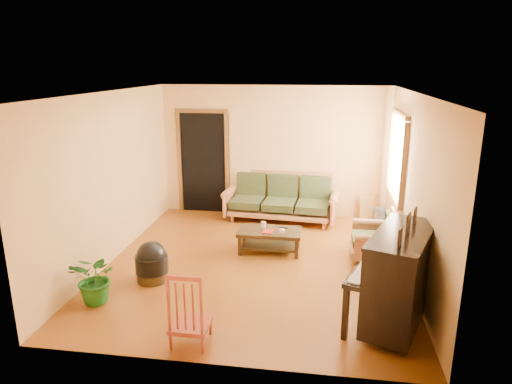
% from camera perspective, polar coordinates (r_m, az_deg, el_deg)
% --- Properties ---
extents(floor, '(5.00, 5.00, 0.00)m').
position_cam_1_polar(floor, '(7.16, -0.07, -8.95)').
color(floor, '#64320D').
rests_on(floor, ground).
extents(doorway, '(1.08, 0.16, 2.05)m').
position_cam_1_polar(doorway, '(9.44, -6.60, 3.60)').
color(doorway, black).
rests_on(doorway, floor).
extents(window, '(0.12, 1.36, 1.46)m').
position_cam_1_polar(window, '(7.98, 17.30, 4.25)').
color(window, white).
rests_on(window, right_wall).
extents(sofa, '(2.22, 1.08, 0.92)m').
position_cam_1_polar(sofa, '(8.92, 3.05, -0.76)').
color(sofa, '#A0613A').
rests_on(sofa, floor).
extents(coffee_table, '(1.03, 0.57, 0.37)m').
position_cam_1_polar(coffee_table, '(7.54, 1.70, -6.11)').
color(coffee_table, black).
rests_on(coffee_table, floor).
extents(armchair, '(0.75, 0.79, 0.78)m').
position_cam_1_polar(armchair, '(7.45, 14.34, -5.20)').
color(armchair, '#A0613A').
rests_on(armchair, floor).
extents(piano, '(1.20, 1.51, 1.17)m').
position_cam_1_polar(piano, '(5.60, 17.42, -10.47)').
color(piano, black).
rests_on(piano, floor).
extents(footstool, '(0.46, 0.46, 0.44)m').
position_cam_1_polar(footstool, '(6.72, -12.89, -9.04)').
color(footstool, black).
rests_on(footstool, floor).
extents(red_chair, '(0.42, 0.46, 0.89)m').
position_cam_1_polar(red_chair, '(5.16, -8.27, -13.97)').
color(red_chair, maroon).
rests_on(red_chair, floor).
extents(leaning_frame, '(0.40, 0.23, 0.53)m').
position_cam_1_polar(leaning_frame, '(9.29, 13.91, -1.81)').
color(leaning_frame, '#C98E43').
rests_on(leaning_frame, floor).
extents(ceramic_crock, '(0.25, 0.25, 0.26)m').
position_cam_1_polar(ceramic_crock, '(9.31, 15.19, -2.74)').
color(ceramic_crock, '#2D4D89').
rests_on(ceramic_crock, floor).
extents(potted_plant, '(0.67, 0.60, 0.68)m').
position_cam_1_polar(potted_plant, '(6.28, -19.31, -10.14)').
color(potted_plant, '#1A5A19').
rests_on(potted_plant, floor).
extents(book, '(0.17, 0.22, 0.02)m').
position_cam_1_polar(book, '(7.39, 0.89, -4.92)').
color(book, maroon).
rests_on(book, coffee_table).
extents(candle, '(0.09, 0.09, 0.12)m').
position_cam_1_polar(candle, '(7.50, 0.94, -4.18)').
color(candle, silver).
rests_on(candle, coffee_table).
extents(glass_jar, '(0.11, 0.11, 0.06)m').
position_cam_1_polar(glass_jar, '(7.36, 3.27, -4.88)').
color(glass_jar, silver).
rests_on(glass_jar, coffee_table).
extents(remote, '(0.15, 0.08, 0.01)m').
position_cam_1_polar(remote, '(7.57, 3.48, -4.46)').
color(remote, black).
rests_on(remote, coffee_table).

